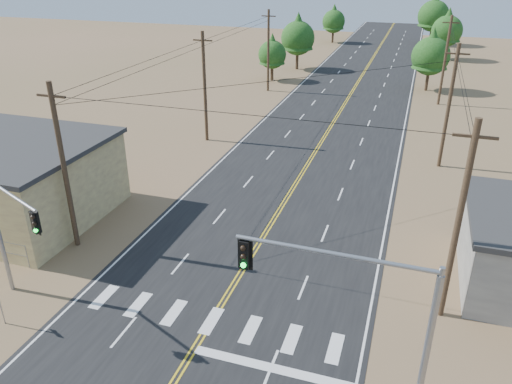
% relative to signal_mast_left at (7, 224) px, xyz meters
% --- Properties ---
extents(road, '(15.00, 200.00, 0.02)m').
position_rel_signal_mast_left_xyz_m(road, '(9.64, 23.49, -4.45)').
color(road, black).
rests_on(road, ground).
extents(utility_pole_left_near, '(1.80, 0.30, 10.00)m').
position_rel_signal_mast_left_xyz_m(utility_pole_left_near, '(-0.86, 5.49, 0.65)').
color(utility_pole_left_near, '#4C3826').
rests_on(utility_pole_left_near, ground).
extents(utility_pole_left_mid, '(1.80, 0.30, 10.00)m').
position_rel_signal_mast_left_xyz_m(utility_pole_left_mid, '(-0.86, 25.49, 0.65)').
color(utility_pole_left_mid, '#4C3826').
rests_on(utility_pole_left_mid, ground).
extents(utility_pole_left_far, '(1.80, 0.30, 10.00)m').
position_rel_signal_mast_left_xyz_m(utility_pole_left_far, '(-0.86, 45.49, 0.65)').
color(utility_pole_left_far, '#4C3826').
rests_on(utility_pole_left_far, ground).
extents(utility_pole_right_near, '(1.80, 0.30, 10.00)m').
position_rel_signal_mast_left_xyz_m(utility_pole_right_near, '(20.14, 5.49, 0.65)').
color(utility_pole_right_near, '#4C3826').
rests_on(utility_pole_right_near, ground).
extents(utility_pole_right_mid, '(1.80, 0.30, 10.00)m').
position_rel_signal_mast_left_xyz_m(utility_pole_right_mid, '(20.14, 25.49, 0.65)').
color(utility_pole_right_mid, '#4C3826').
rests_on(utility_pole_right_mid, ground).
extents(utility_pole_right_far, '(1.80, 0.30, 10.00)m').
position_rel_signal_mast_left_xyz_m(utility_pole_right_far, '(20.14, 45.49, 0.65)').
color(utility_pole_right_far, '#4C3826').
rests_on(utility_pole_right_far, ground).
extents(signal_mast_left, '(4.84, 2.34, 6.63)m').
position_rel_signal_mast_left_xyz_m(signal_mast_left, '(0.00, 0.00, 0.00)').
color(signal_mast_left, gray).
rests_on(signal_mast_left, ground).
extents(signal_mast_right, '(6.88, 0.44, 7.35)m').
position_rel_signal_mast_left_xyz_m(signal_mast_right, '(17.05, -2.00, 0.57)').
color(signal_mast_right, gray).
rests_on(signal_mast_right, ground).
extents(tree_left_near, '(3.84, 3.84, 6.40)m').
position_rel_signal_mast_left_xyz_m(tree_left_near, '(-2.07, 51.42, -0.55)').
color(tree_left_near, '#3F2D1E').
rests_on(tree_left_near, ground).
extents(tree_left_mid, '(5.03, 5.03, 8.39)m').
position_rel_signal_mast_left_xyz_m(tree_left_mid, '(-0.55, 59.83, 0.67)').
color(tree_left_mid, '#3F2D1E').
rests_on(tree_left_mid, ground).
extents(tree_left_far, '(4.42, 4.42, 7.37)m').
position_rel_signal_mast_left_xyz_m(tree_left_far, '(0.09, 86.91, 0.04)').
color(tree_left_far, '#3F2D1E').
rests_on(tree_left_far, ground).
extents(tree_right_near, '(4.76, 4.76, 7.93)m').
position_rel_signal_mast_left_xyz_m(tree_right_near, '(18.64, 52.07, 0.39)').
color(tree_right_near, '#3F2D1E').
rests_on(tree_right_near, ground).
extents(tree_right_mid, '(4.99, 4.99, 8.32)m').
position_rel_signal_mast_left_xyz_m(tree_right_mid, '(20.93, 75.17, 0.62)').
color(tree_right_mid, '#3F2D1E').
rests_on(tree_right_mid, ground).
extents(tree_right_far, '(5.82, 5.82, 9.70)m').
position_rel_signal_mast_left_xyz_m(tree_right_far, '(18.64, 90.43, 1.47)').
color(tree_right_far, '#3F2D1E').
rests_on(tree_right_far, ground).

